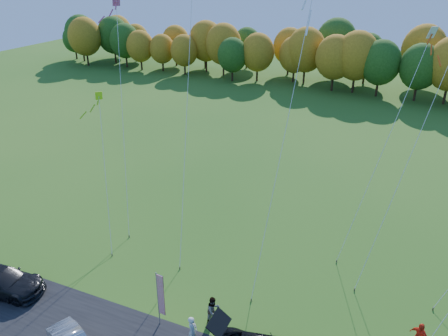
% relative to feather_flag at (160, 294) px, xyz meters
% --- Properties ---
extents(ground, '(160.00, 160.00, 0.00)m').
position_rel_feather_flag_xyz_m(ground, '(0.69, 1.37, -2.25)').
color(ground, '#235616').
extents(tree_line, '(116.00, 12.00, 10.00)m').
position_rel_feather_flag_xyz_m(tree_line, '(0.69, 56.37, -2.25)').
color(tree_line, '#1E4711').
rests_on(tree_line, ground).
extents(dark_truck_a, '(5.82, 3.10, 1.61)m').
position_rel_feather_flag_xyz_m(dark_truck_a, '(-10.81, -1.57, -1.44)').
color(dark_truck_a, black).
rests_on(dark_truck_a, ground).
extents(person_tailgate_a, '(0.57, 0.76, 1.91)m').
position_rel_feather_flag_xyz_m(person_tailgate_a, '(2.29, -0.58, -1.29)').
color(person_tailgate_a, silver).
rests_on(person_tailgate_a, ground).
extents(person_tailgate_b, '(1.00, 1.10, 1.85)m').
position_rel_feather_flag_xyz_m(person_tailgate_b, '(2.66, 1.31, -1.32)').
color(person_tailgate_b, gray).
rests_on(person_tailgate_b, ground).
extents(feather_flag, '(0.49, 0.11, 3.69)m').
position_rel_feather_flag_xyz_m(feather_flag, '(0.00, 0.00, 0.00)').
color(feather_flag, '#999999').
rests_on(feather_flag, ground).
extents(kite_delta_blue, '(4.49, 10.59, 23.91)m').
position_rel_feather_flag_xyz_m(kite_delta_blue, '(-2.98, 9.66, 9.39)').
color(kite_delta_blue, '#4C3F33').
rests_on(kite_delta_blue, ground).
extents(kite_delta_red, '(2.39, 9.85, 20.38)m').
position_rel_feather_flag_xyz_m(kite_delta_red, '(4.37, 8.83, 8.73)').
color(kite_delta_red, '#4C3F33').
rests_on(kite_delta_red, ground).
extents(kite_diamond_yellow, '(4.36, 5.82, 10.65)m').
position_rel_feather_flag_xyz_m(kite_diamond_yellow, '(-8.57, 6.83, 2.86)').
color(kite_diamond_yellow, '#4C3F33').
rests_on(kite_diamond_yellow, ground).
extents(kite_diamond_white, '(3.99, 5.35, 15.88)m').
position_rel_feather_flag_xyz_m(kite_diamond_white, '(9.88, 12.25, 5.47)').
color(kite_diamond_white, '#4C3F33').
rests_on(kite_diamond_white, ground).
extents(kite_diamond_pink, '(4.43, 7.03, 17.11)m').
position_rel_feather_flag_xyz_m(kite_diamond_pink, '(-8.80, 9.86, 6.05)').
color(kite_diamond_pink, '#4C3F33').
rests_on(kite_diamond_pink, ground).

